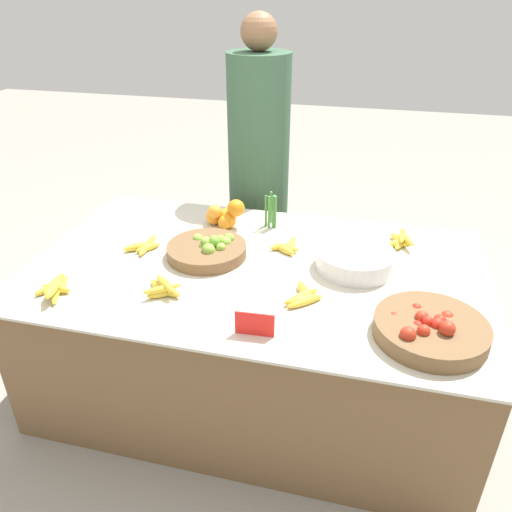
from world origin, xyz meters
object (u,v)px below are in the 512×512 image
(price_sign, at_px, (255,324))
(metal_bowl, at_px, (355,260))
(lime_bowl, at_px, (208,249))
(tomato_basket, at_px, (430,329))
(vendor_person, at_px, (259,177))

(price_sign, bearing_deg, metal_bowl, 57.46)
(lime_bowl, relative_size, tomato_basket, 0.91)
(tomato_basket, distance_m, metal_bowl, 0.48)
(metal_bowl, relative_size, vendor_person, 0.21)
(vendor_person, bearing_deg, lime_bowl, -92.08)
(lime_bowl, xyz_separation_m, price_sign, (0.33, -0.48, 0.01))
(metal_bowl, bearing_deg, vendor_person, 128.07)
(lime_bowl, distance_m, tomato_basket, 0.97)
(lime_bowl, relative_size, price_sign, 2.55)
(vendor_person, bearing_deg, tomato_basket, -53.06)
(metal_bowl, height_order, vendor_person, vendor_person)
(tomato_basket, relative_size, price_sign, 2.81)
(lime_bowl, height_order, metal_bowl, lime_bowl)
(price_sign, relative_size, vendor_person, 0.09)
(price_sign, xyz_separation_m, vendor_person, (-0.30, 1.29, 0.03))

